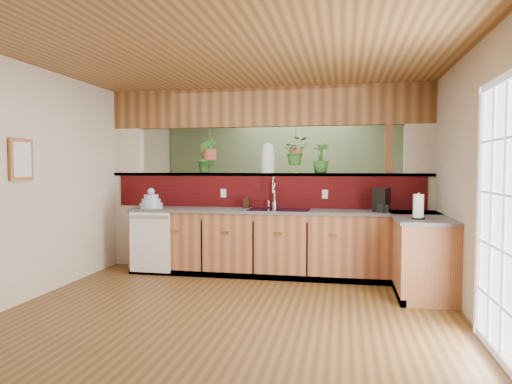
% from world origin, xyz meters
% --- Properties ---
extents(ground, '(4.60, 7.00, 0.01)m').
position_xyz_m(ground, '(0.00, 0.00, 0.00)').
color(ground, brown).
rests_on(ground, ground).
extents(ceiling, '(4.60, 7.00, 0.01)m').
position_xyz_m(ceiling, '(0.00, 0.00, 2.60)').
color(ceiling, brown).
rests_on(ceiling, ground).
extents(wall_back, '(4.60, 0.02, 2.60)m').
position_xyz_m(wall_back, '(0.00, 3.50, 1.30)').
color(wall_back, beige).
rests_on(wall_back, ground).
extents(wall_front, '(4.60, 0.02, 2.60)m').
position_xyz_m(wall_front, '(0.00, -3.50, 1.30)').
color(wall_front, beige).
rests_on(wall_front, ground).
extents(wall_left, '(0.02, 7.00, 2.60)m').
position_xyz_m(wall_left, '(-2.30, 0.00, 1.30)').
color(wall_left, beige).
rests_on(wall_left, ground).
extents(wall_right, '(0.02, 7.00, 2.60)m').
position_xyz_m(wall_right, '(2.30, 0.00, 1.30)').
color(wall_right, beige).
rests_on(wall_right, ground).
extents(pass_through_partition, '(4.60, 0.21, 2.60)m').
position_xyz_m(pass_through_partition, '(0.03, 1.35, 1.19)').
color(pass_through_partition, beige).
rests_on(pass_through_partition, ground).
extents(pass_through_ledge, '(4.60, 0.21, 0.04)m').
position_xyz_m(pass_through_ledge, '(0.00, 1.35, 1.37)').
color(pass_through_ledge, brown).
rests_on(pass_through_ledge, ground).
extents(header_beam, '(4.60, 0.15, 0.55)m').
position_xyz_m(header_beam, '(0.00, 1.35, 2.33)').
color(header_beam, brown).
rests_on(header_beam, ground).
extents(sage_backwall, '(4.55, 0.02, 2.55)m').
position_xyz_m(sage_backwall, '(0.00, 3.48, 1.30)').
color(sage_backwall, '#5C724E').
rests_on(sage_backwall, ground).
extents(countertop, '(4.14, 1.52, 0.90)m').
position_xyz_m(countertop, '(0.84, 0.87, 0.45)').
color(countertop, brown).
rests_on(countertop, ground).
extents(dishwasher, '(0.58, 0.03, 0.82)m').
position_xyz_m(dishwasher, '(-1.48, 0.66, 0.46)').
color(dishwasher, white).
rests_on(dishwasher, ground).
extents(navy_sink, '(0.82, 0.50, 0.18)m').
position_xyz_m(navy_sink, '(0.25, 0.98, 0.82)').
color(navy_sink, black).
rests_on(navy_sink, countertop).
extents(french_door, '(0.06, 1.02, 2.16)m').
position_xyz_m(french_door, '(2.27, -1.30, 1.05)').
color(french_door, white).
rests_on(french_door, ground).
extents(framed_print, '(0.04, 0.35, 0.45)m').
position_xyz_m(framed_print, '(-2.27, -0.80, 1.55)').
color(framed_print, brown).
rests_on(framed_print, wall_left).
extents(faucet, '(0.19, 0.19, 0.44)m').
position_xyz_m(faucet, '(0.15, 1.13, 1.14)').
color(faucet, '#B7B7B2').
rests_on(faucet, countertop).
extents(dish_stack, '(0.32, 0.32, 0.28)m').
position_xyz_m(dish_stack, '(-1.55, 0.88, 0.99)').
color(dish_stack, '#9CB1CA').
rests_on(dish_stack, countertop).
extents(soap_dispenser, '(0.09, 0.09, 0.19)m').
position_xyz_m(soap_dispenser, '(-0.23, 1.14, 0.99)').
color(soap_dispenser, '#342113').
rests_on(soap_dispenser, countertop).
extents(coffee_maker, '(0.16, 0.28, 0.31)m').
position_xyz_m(coffee_maker, '(1.58, 0.92, 1.04)').
color(coffee_maker, black).
rests_on(coffee_maker, countertop).
extents(paper_towel, '(0.14, 0.14, 0.29)m').
position_xyz_m(paper_towel, '(1.91, 0.12, 1.03)').
color(paper_towel, black).
rests_on(paper_towel, countertop).
extents(glass_jar, '(0.19, 0.19, 0.43)m').
position_xyz_m(glass_jar, '(0.03, 1.35, 1.60)').
color(glass_jar, silver).
rests_on(glass_jar, pass_through_ledge).
extents(ledge_plant_left, '(0.29, 0.26, 0.45)m').
position_xyz_m(ledge_plant_left, '(-0.89, 1.35, 1.62)').
color(ledge_plant_left, '#296021').
rests_on(ledge_plant_left, pass_through_ledge).
extents(ledge_plant_right, '(0.30, 0.30, 0.43)m').
position_xyz_m(ledge_plant_right, '(0.78, 1.35, 1.61)').
color(ledge_plant_right, '#296021').
rests_on(ledge_plant_right, pass_through_ledge).
extents(hanging_plant_a, '(0.23, 0.19, 0.53)m').
position_xyz_m(hanging_plant_a, '(-0.83, 1.35, 1.83)').
color(hanging_plant_a, brown).
rests_on(hanging_plant_a, header_beam).
extents(hanging_plant_b, '(0.40, 0.36, 0.51)m').
position_xyz_m(hanging_plant_b, '(0.43, 1.35, 1.87)').
color(hanging_plant_b, brown).
rests_on(hanging_plant_b, header_beam).
extents(shelving_console, '(1.42, 0.80, 0.92)m').
position_xyz_m(shelving_console, '(-0.13, 3.25, 0.50)').
color(shelving_console, black).
rests_on(shelving_console, ground).
extents(shelf_plant_a, '(0.25, 0.21, 0.40)m').
position_xyz_m(shelf_plant_a, '(-0.55, 3.25, 1.16)').
color(shelf_plant_a, '#296021').
rests_on(shelf_plant_a, shelving_console).
extents(shelf_plant_b, '(0.34, 0.34, 0.47)m').
position_xyz_m(shelf_plant_b, '(0.17, 3.25, 1.19)').
color(shelf_plant_b, '#296021').
rests_on(shelf_plant_b, shelving_console).
extents(floor_plant, '(0.92, 0.86, 0.82)m').
position_xyz_m(floor_plant, '(0.83, 2.74, 0.41)').
color(floor_plant, '#296021').
rests_on(floor_plant, ground).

